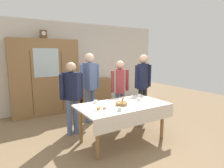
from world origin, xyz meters
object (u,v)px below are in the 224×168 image
object	(u,v)px
book_stack	(95,77)
tea_cup_near_left	(96,102)
tea_cup_far_right	(139,100)
spoon_near_left	(132,103)
wall_cabinet	(46,77)
bread_basket	(121,103)
person_beside_shelf	(120,86)
dining_table	(124,109)
tea_cup_far_left	(120,109)
person_near_right_end	(90,81)
person_behind_table_left	(143,81)
mantel_clock	(43,34)
bookshelf_low	(95,92)
spoon_center	(160,102)
person_by_cabinet	(72,92)
tea_cup_mid_right	(132,97)
spoon_far_right	(125,100)
tea_cup_back_edge	(139,96)
pastry_plate	(101,109)

from	to	relation	value
book_stack	tea_cup_near_left	world-z (taller)	book_stack
tea_cup_far_right	tea_cup_near_left	xyz separation A→B (m)	(-0.86, 0.32, 0.00)
spoon_near_left	wall_cabinet	bearing A→B (deg)	112.57
bread_basket	person_beside_shelf	distance (m)	1.10
dining_table	tea_cup_far_left	world-z (taller)	tea_cup_far_left
person_near_right_end	person_behind_table_left	xyz separation A→B (m)	(1.24, -0.58, -0.02)
mantel_clock	wall_cabinet	bearing A→B (deg)	175.00
book_stack	spoon_near_left	xyz separation A→B (m)	(-0.52, -2.66, -0.22)
spoon_near_left	person_near_right_end	world-z (taller)	person_near_right_end
bookshelf_low	spoon_center	bearing A→B (deg)	-89.19
tea_cup_near_left	spoon_near_left	world-z (taller)	tea_cup_near_left
bookshelf_low	person_by_cabinet	bearing A→B (deg)	-129.04
person_beside_shelf	person_near_right_end	bearing A→B (deg)	148.23
mantel_clock	spoon_center	distance (m)	3.61
tea_cup_far_right	person_beside_shelf	xyz separation A→B (m)	(0.08, 0.84, 0.17)
wall_cabinet	tea_cup_mid_right	world-z (taller)	wall_cabinet
tea_cup_mid_right	bread_basket	distance (m)	0.60
bread_basket	person_behind_table_left	world-z (taller)	person_behind_table_left
spoon_far_right	person_by_cabinet	distance (m)	1.16
person_beside_shelf	person_by_cabinet	bearing A→B (deg)	-177.17
person_behind_table_left	tea_cup_far_right	bearing A→B (deg)	-135.97
spoon_far_right	person_by_cabinet	xyz separation A→B (m)	(-0.97, 0.61, 0.19)
person_near_right_end	person_beside_shelf	world-z (taller)	person_near_right_end
person_by_cabinet	person_behind_table_left	bearing A→B (deg)	-3.64
tea_cup_mid_right	person_behind_table_left	distance (m)	0.84
mantel_clock	book_stack	world-z (taller)	mantel_clock
tea_cup_far_left	person_behind_table_left	bearing A→B (deg)	35.83
wall_cabinet	tea_cup_far_left	distance (m)	2.96
spoon_near_left	person_beside_shelf	world-z (taller)	person_beside_shelf
tea_cup_far_right	spoon_center	size ratio (longest dim) A/B	1.09
wall_cabinet	tea_cup_far_left	bearing A→B (deg)	-78.00
spoon_center	person_by_cabinet	distance (m)	1.87
tea_cup_back_edge	spoon_near_left	bearing A→B (deg)	-143.27
book_stack	person_behind_table_left	world-z (taller)	person_behind_table_left
tea_cup_back_edge	bread_basket	distance (m)	0.84
tea_cup_near_left	person_behind_table_left	bearing A→B (deg)	12.34
book_stack	bread_basket	size ratio (longest dim) A/B	0.88
spoon_center	pastry_plate	bearing A→B (deg)	172.21
mantel_clock	bookshelf_low	bearing A→B (deg)	1.84
tea_cup_far_left	person_behind_table_left	world-z (taller)	person_behind_table_left
wall_cabinet	spoon_center	bearing A→B (deg)	-59.99
book_stack	spoon_far_right	world-z (taller)	book_stack
book_stack	tea_cup_far_right	size ratio (longest dim) A/B	1.63
spoon_near_left	person_by_cabinet	xyz separation A→B (m)	(-0.93, 0.86, 0.19)
wall_cabinet	bookshelf_low	bearing A→B (deg)	1.81
tea_cup_far_right	dining_table	bearing A→B (deg)	-170.68
person_behind_table_left	bread_basket	bearing A→B (deg)	-148.10
tea_cup_back_edge	bookshelf_low	bearing A→B (deg)	89.75
book_stack	spoon_near_left	size ratio (longest dim) A/B	1.78
bread_basket	spoon_far_right	bearing A→B (deg)	42.21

